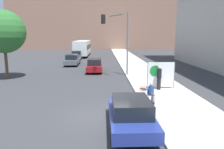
# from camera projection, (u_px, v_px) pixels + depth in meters

# --- Properties ---
(ground_plane) EXTENTS (160.00, 160.00, 0.00)m
(ground_plane) POSITION_uv_depth(u_px,v_px,m) (107.00, 117.00, 11.16)
(ground_plane) COLOR #38383A
(sidewalk_curb) EXTENTS (4.07, 90.00, 0.13)m
(sidewalk_curb) POSITION_uv_depth(u_px,v_px,m) (140.00, 70.00, 26.06)
(sidewalk_curb) COLOR beige
(sidewalk_curb) RESTS_ON ground_plane
(building_backdrop_far) EXTENTS (52.00, 12.00, 29.81)m
(building_backdrop_far) POSITION_uv_depth(u_px,v_px,m) (97.00, 0.00, 67.29)
(building_backdrop_far) COLOR #936B56
(building_backdrop_far) RESTS_ON ground_plane
(seated_protester) EXTENTS (0.94, 0.77, 1.19)m
(seated_protester) POSITION_uv_depth(u_px,v_px,m) (151.00, 92.00, 13.08)
(seated_protester) COLOR #474C56
(seated_protester) RESTS_ON sidewalk_curb
(jogger_on_sidewalk) EXTENTS (0.34, 0.34, 1.77)m
(jogger_on_sidewalk) POSITION_uv_depth(u_px,v_px,m) (159.00, 78.00, 16.11)
(jogger_on_sidewalk) COLOR black
(jogger_on_sidewalk) RESTS_ON sidewalk_curb
(pedestrian_behind) EXTENTS (0.34, 0.34, 1.76)m
(pedestrian_behind) POSITION_uv_depth(u_px,v_px,m) (160.00, 75.00, 17.38)
(pedestrian_behind) COLOR black
(pedestrian_behind) RESTS_ON sidewalk_curb
(protest_banner) EXTENTS (2.09, 0.06, 2.00)m
(protest_banner) POSITION_uv_depth(u_px,v_px,m) (161.00, 75.00, 16.48)
(protest_banner) COLOR slate
(protest_banner) RESTS_ON sidewalk_curb
(traffic_light_pole) EXTENTS (2.71, 2.48, 6.19)m
(traffic_light_pole) POSITION_uv_depth(u_px,v_px,m) (119.00, 34.00, 21.39)
(traffic_light_pole) COLOR slate
(traffic_light_pole) RESTS_ON sidewalk_curb
(parked_car_curbside) EXTENTS (1.85, 4.46, 1.39)m
(parked_car_curbside) POSITION_uv_depth(u_px,v_px,m) (131.00, 113.00, 9.66)
(parked_car_curbside) COLOR navy
(parked_car_curbside) RESTS_ON ground_plane
(car_on_road_nearest) EXTENTS (1.70, 4.75, 1.50)m
(car_on_road_nearest) POSITION_uv_depth(u_px,v_px,m) (95.00, 65.00, 24.96)
(car_on_road_nearest) COLOR maroon
(car_on_road_nearest) RESTS_ON ground_plane
(car_on_road_midblock) EXTENTS (1.80, 4.77, 1.52)m
(car_on_road_midblock) POSITION_uv_depth(u_px,v_px,m) (72.00, 60.00, 30.46)
(car_on_road_midblock) COLOR #565B60
(car_on_road_midblock) RESTS_ON ground_plane
(car_on_road_distant) EXTENTS (1.73, 4.22, 1.47)m
(car_on_road_distant) POSITION_uv_depth(u_px,v_px,m) (77.00, 55.00, 38.26)
(car_on_road_distant) COLOR #565B60
(car_on_road_distant) RESTS_ON ground_plane
(city_bus_on_road) EXTENTS (2.58, 11.75, 3.06)m
(city_bus_on_road) POSITION_uv_depth(u_px,v_px,m) (83.00, 47.00, 44.07)
(city_bus_on_road) COLOR silver
(city_bus_on_road) RESTS_ON ground_plane
(street_tree_near_curb) EXTENTS (4.00, 4.00, 6.45)m
(street_tree_near_curb) POSITION_uv_depth(u_px,v_px,m) (4.00, 32.00, 20.20)
(street_tree_near_curb) COLOR brown
(street_tree_near_curb) RESTS_ON ground_plane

